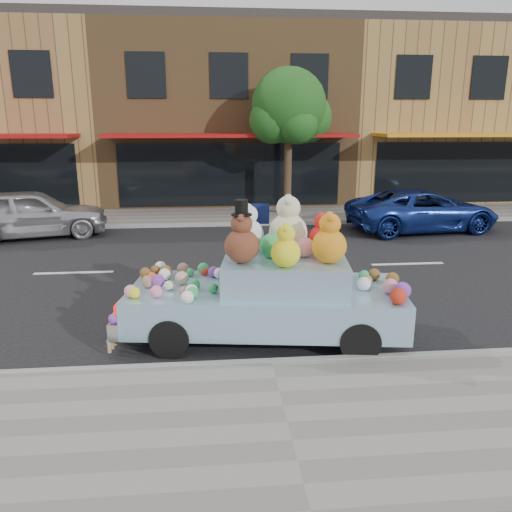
{
  "coord_description": "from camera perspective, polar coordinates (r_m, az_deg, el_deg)",
  "views": [
    {
      "loc": [
        -0.81,
        -11.39,
        3.41
      ],
      "look_at": [
        -0.07,
        -3.48,
        1.25
      ],
      "focal_mm": 35.0,
      "sensor_mm": 36.0,
      "label": 1
    }
  ],
  "objects": [
    {
      "name": "storefront_mid",
      "position": [
        23.38,
        -3.46,
        15.76
      ],
      "size": [
        10.0,
        9.8,
        7.3
      ],
      "color": "olive",
      "rests_on": "ground"
    },
    {
      "name": "storefront_right",
      "position": [
        25.75,
        20.21,
        14.84
      ],
      "size": [
        10.0,
        9.8,
        7.3
      ],
      "color": "olive",
      "rests_on": "ground"
    },
    {
      "name": "car_blue",
      "position": [
        16.78,
        18.5,
        4.98
      ],
      "size": [
        4.96,
        2.74,
        1.32
      ],
      "primitive_type": "imported",
      "rotation": [
        0.0,
        0.0,
        1.69
      ],
      "color": "navy",
      "rests_on": "ground"
    },
    {
      "name": "street_tree",
      "position": [
        18.17,
        3.82,
        16.07
      ],
      "size": [
        3.0,
        2.7,
        5.22
      ],
      "color": "#38281C",
      "rests_on": "ground"
    },
    {
      "name": "far_sidewalk",
      "position": [
        18.22,
        -2.68,
        4.6
      ],
      "size": [
        60.0,
        3.0,
        0.12
      ],
      "primitive_type": "cube",
      "color": "gray",
      "rests_on": "ground"
    },
    {
      "name": "near_kerb",
      "position": [
        7.26,
        1.74,
        -12.24
      ],
      "size": [
        60.0,
        0.12,
        0.13
      ],
      "primitive_type": "cube",
      "color": "gray",
      "rests_on": "ground"
    },
    {
      "name": "near_sidewalk",
      "position": [
        5.99,
        3.59,
        -18.87
      ],
      "size": [
        60.0,
        3.0,
        0.12
      ],
      "primitive_type": "cube",
      "color": "gray",
      "rests_on": "ground"
    },
    {
      "name": "far_kerb",
      "position": [
        16.75,
        -2.44,
        3.68
      ],
      "size": [
        60.0,
        0.12,
        0.13
      ],
      "primitive_type": "cube",
      "color": "gray",
      "rests_on": "ground"
    },
    {
      "name": "art_car",
      "position": [
        7.97,
        1.44,
        -3.72
      ],
      "size": [
        4.67,
        2.32,
        2.3
      ],
      "rotation": [
        0.0,
        0.0,
        -0.14
      ],
      "color": "black",
      "rests_on": "ground"
    },
    {
      "name": "car_silver",
      "position": [
        16.38,
        -24.33,
        4.47
      ],
      "size": [
        4.63,
        2.75,
        1.48
      ],
      "primitive_type": "imported",
      "rotation": [
        0.0,
        0.0,
        1.82
      ],
      "color": "#B1B0B5",
      "rests_on": "ground"
    },
    {
      "name": "ground",
      "position": [
        11.92,
        -1.19,
        -1.42
      ],
      "size": [
        120.0,
        120.0,
        0.0
      ],
      "primitive_type": "plane",
      "color": "black",
      "rests_on": "ground"
    }
  ]
}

